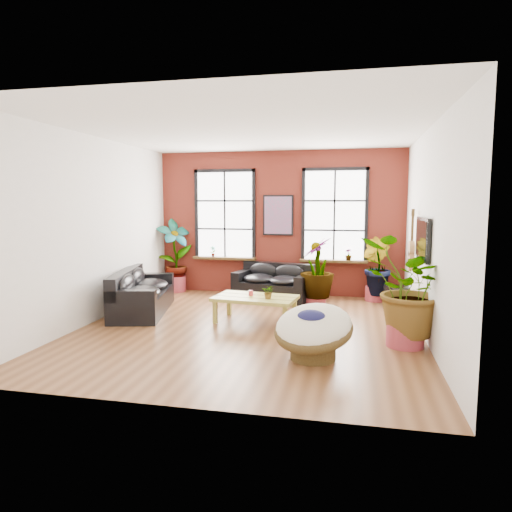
{
  "coord_description": "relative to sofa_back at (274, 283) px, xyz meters",
  "views": [
    {
      "loc": [
        1.79,
        -7.8,
        2.26
      ],
      "look_at": [
        0.0,
        0.6,
        1.25
      ],
      "focal_mm": 32.0,
      "sensor_mm": 36.0,
      "label": 1
    }
  ],
  "objects": [
    {
      "name": "papasan_chair",
      "position": [
        1.28,
        -4.03,
        0.07
      ],
      "size": [
        1.43,
        1.44,
        0.86
      ],
      "rotation": [
        0.0,
        0.0,
        -0.31
      ],
      "color": "#503D1C",
      "rests_on": "ground"
    },
    {
      "name": "pot_mid",
      "position": [
        1.01,
        -0.32,
        -0.2
      ],
      "size": [
        0.57,
        0.57,
        0.34
      ],
      "rotation": [
        0.0,
        0.0,
        0.29
      ],
      "color": "#A83743",
      "rests_on": "ground"
    },
    {
      "name": "sill_plant_left",
      "position": [
        -1.63,
        0.46,
        0.66
      ],
      "size": [
        0.17,
        0.17,
        0.27
      ],
      "primitive_type": "imported",
      "rotation": [
        0.0,
        0.0,
        0.79
      ],
      "color": "#2E6019",
      "rests_on": "room"
    },
    {
      "name": "tv_wall_unit",
      "position": [
        2.95,
        -2.08,
        1.17
      ],
      "size": [
        0.13,
        1.86,
        1.2
      ],
      "color": "black",
      "rests_on": "room"
    },
    {
      "name": "coffee_table",
      "position": [
        0.03,
        -2.19,
        0.06
      ],
      "size": [
        1.62,
        1.04,
        0.59
      ],
      "rotation": [
        0.0,
        0.0,
        -0.12
      ],
      "color": "olive",
      "rests_on": "ground"
    },
    {
      "name": "floor_plant_back_right",
      "position": [
        2.34,
        0.22,
        0.44
      ],
      "size": [
        0.88,
        0.92,
        1.32
      ],
      "primitive_type": "imported",
      "rotation": [
        0.0,
        0.0,
        2.12
      ],
      "color": "#2E6019",
      "rests_on": "ground"
    },
    {
      "name": "floor_plant_mid",
      "position": [
        1.04,
        -0.34,
        0.44
      ],
      "size": [
        0.88,
        0.88,
        1.34
      ],
      "primitive_type": "imported",
      "rotation": [
        0.0,
        0.0,
        4.91
      ],
      "color": "#2E6019",
      "rests_on": "ground"
    },
    {
      "name": "pot_back_left",
      "position": [
        -2.61,
        0.32,
        -0.17
      ],
      "size": [
        0.71,
        0.71,
        0.39
      ],
      "rotation": [
        0.0,
        0.0,
        -0.43
      ],
      "color": "#A83743",
      "rests_on": "ground"
    },
    {
      "name": "table_plant",
      "position": [
        0.31,
        -2.32,
        0.25
      ],
      "size": [
        0.26,
        0.23,
        0.25
      ],
      "primitive_type": "imported",
      "rotation": [
        0.0,
        0.0,
        -0.15
      ],
      "color": "#2E6019",
      "rests_on": "coffee_table"
    },
    {
      "name": "room",
      "position": [
        0.02,
        -2.53,
        1.37
      ],
      "size": [
        6.04,
        6.54,
        3.54
      ],
      "color": "brown",
      "rests_on": "ground"
    },
    {
      "name": "floor_plant_back_left",
      "position": [
        -2.59,
        0.3,
        0.63
      ],
      "size": [
        1.08,
        1.05,
        1.71
      ],
      "primitive_type": "imported",
      "rotation": [
        0.0,
        0.0,
        0.72
      ],
      "color": "#2E6019",
      "rests_on": "ground"
    },
    {
      "name": "poster",
      "position": [
        0.02,
        0.51,
        1.58
      ],
      "size": [
        0.74,
        0.06,
        0.98
      ],
      "color": "black",
      "rests_on": "room"
    },
    {
      "name": "pot_right_wall",
      "position": [
        2.65,
        -3.14,
        -0.16
      ],
      "size": [
        0.65,
        0.65,
        0.43
      ],
      "rotation": [
        0.0,
        0.0,
        0.12
      ],
      "color": "#A83743",
      "rests_on": "ground"
    },
    {
      "name": "floor_plant_right_wall",
      "position": [
        2.67,
        -3.17,
        0.57
      ],
      "size": [
        1.85,
        1.81,
        1.56
      ],
      "primitive_type": "imported",
      "rotation": [
        0.0,
        0.0,
        3.78
      ],
      "color": "#2E6019",
      "rests_on": "ground"
    },
    {
      "name": "sofa_back",
      "position": [
        0.0,
        0.0,
        0.0
      ],
      "size": [
        1.94,
        1.27,
        0.82
      ],
      "rotation": [
        0.0,
        0.0,
        -0.24
      ],
      "color": "black",
      "rests_on": "ground"
    },
    {
      "name": "media_box",
      "position": [
        2.83,
        -0.38,
        -0.14
      ],
      "size": [
        0.68,
        0.62,
        0.46
      ],
      "rotation": [
        0.0,
        0.0,
        0.33
      ],
      "color": "black",
      "rests_on": "ground"
    },
    {
      "name": "sill_plant_right",
      "position": [
        1.72,
        0.46,
        0.66
      ],
      "size": [
        0.19,
        0.19,
        0.27
      ],
      "primitive_type": "imported",
      "rotation": [
        0.0,
        0.0,
        3.49
      ],
      "color": "#2E6019",
      "rests_on": "room"
    },
    {
      "name": "pot_back_right",
      "position": [
        2.35,
        0.22,
        -0.2
      ],
      "size": [
        0.61,
        0.61,
        0.34
      ],
      "rotation": [
        0.0,
        0.0,
        -0.4
      ],
      "color": "#A83743",
      "rests_on": "ground"
    },
    {
      "name": "sofa_left",
      "position": [
        -2.46,
        -1.93,
        0.02
      ],
      "size": [
        1.41,
        2.36,
        0.87
      ],
      "rotation": [
        0.0,
        0.0,
        1.8
      ],
      "color": "black",
      "rests_on": "ground"
    }
  ]
}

